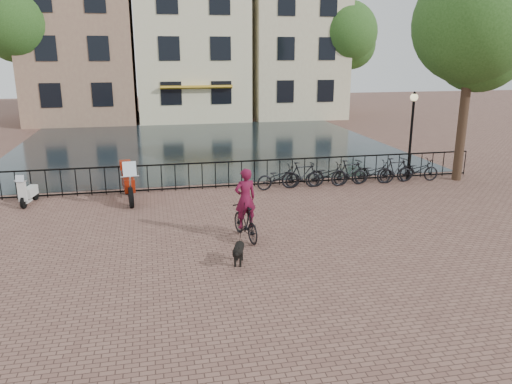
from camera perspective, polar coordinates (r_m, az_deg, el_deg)
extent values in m
plane|color=brown|center=(11.64, 3.11, -9.65)|extent=(100.00, 100.00, 0.00)
plane|color=black|center=(28.03, -6.11, 5.40)|extent=(20.00, 20.00, 0.00)
cube|color=black|center=(18.78, -3.17, 3.46)|extent=(20.00, 0.05, 0.05)
cube|color=black|center=(19.00, -3.13, 0.75)|extent=(20.00, 0.05, 0.05)
cube|color=#8B6251|center=(40.43, -19.48, 16.32)|extent=(7.50, 9.00, 12.00)
cube|color=beige|center=(40.28, -7.60, 16.34)|extent=(8.00, 9.00, 11.00)
cube|color=gold|center=(35.67, -6.81, 11.80)|extent=(5.00, 0.60, 0.15)
cube|color=#C3B491|center=(41.72, 3.90, 17.44)|extent=(7.00, 9.00, 12.50)
cylinder|color=black|center=(38.08, -24.96, 11.55)|extent=(0.36, 0.36, 6.30)
sphere|color=#224818|center=(38.08, -25.60, 16.93)|extent=(5.04, 5.04, 5.04)
cylinder|color=black|center=(21.28, 22.67, 8.65)|extent=(0.36, 0.36, 5.60)
sphere|color=#224818|center=(21.19, 23.62, 17.24)|extent=(4.48, 4.48, 4.48)
cylinder|color=black|center=(40.03, 9.96, 12.63)|extent=(0.36, 0.36, 5.95)
sphere|color=#224818|center=(40.00, 10.20, 17.49)|extent=(4.76, 4.76, 4.76)
cylinder|color=black|center=(20.64, 17.24, 5.59)|extent=(0.10, 0.10, 3.20)
sphere|color=beige|center=(20.43, 17.63, 10.28)|extent=(0.30, 0.30, 0.30)
imported|color=black|center=(13.69, -1.22, -3.35)|extent=(0.82, 1.76, 1.02)
imported|color=#5A0D27|center=(13.44, -1.24, -0.07)|extent=(0.82, 0.62, 2.00)
imported|color=black|center=(18.69, 2.60, 1.68)|extent=(1.78, 0.80, 0.90)
imported|color=black|center=(18.93, 5.39, 1.96)|extent=(1.67, 0.50, 1.00)
imported|color=black|center=(19.25, 8.09, 1.95)|extent=(1.72, 0.60, 0.90)
imported|color=black|center=(19.57, 10.71, 2.21)|extent=(1.72, 0.73, 1.00)
imported|color=black|center=(19.97, 13.23, 2.19)|extent=(1.75, 0.71, 0.90)
imported|color=black|center=(20.37, 15.66, 2.43)|extent=(1.71, 0.66, 1.00)
imported|color=black|center=(20.84, 17.97, 2.39)|extent=(1.75, 0.70, 0.90)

